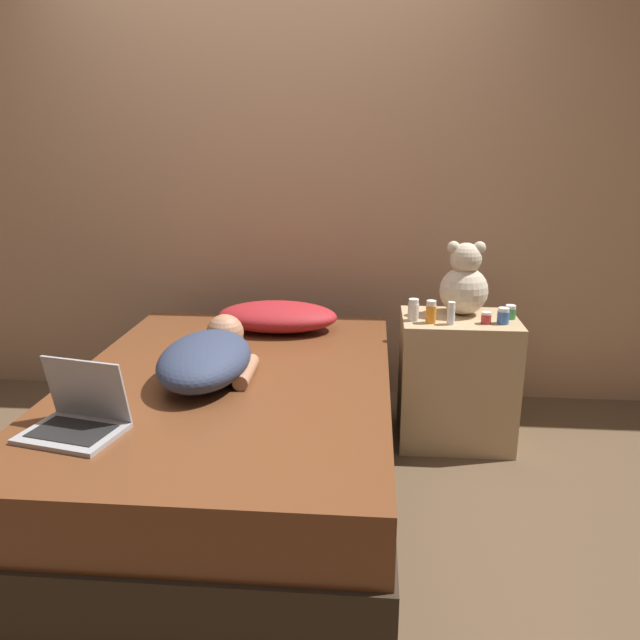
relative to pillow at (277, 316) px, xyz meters
The scene contains 14 objects.
ground_plane 0.90m from the pillow, 98.42° to the right, with size 12.00×12.00×0.00m, color brown.
wall_back 0.89m from the pillow, 99.76° to the left, with size 8.00×0.06×2.60m.
bed 0.74m from the pillow, 98.42° to the right, with size 1.30×1.87×0.54m.
nightstand 0.94m from the pillow, ahead, with size 0.55×0.41×0.64m.
pillow is the anchor object (origin of this frame).
person_lying 0.67m from the pillow, 105.33° to the right, with size 0.37×0.74×0.17m.
laptop 1.26m from the pillow, 112.41° to the right, with size 0.34×0.29×0.24m.
teddy_bear 0.93m from the pillow, ahead, with size 0.23×0.23×0.36m.
bottle_white 0.67m from the pillow, ahead, with size 0.05×0.05×0.10m.
bottle_blue 1.08m from the pillow, ahead, with size 0.05×0.05×0.08m.
bottle_clear 0.85m from the pillow, 10.62° to the right, with size 0.04×0.04×0.11m.
bottle_orange 0.76m from the pillow, 10.69° to the right, with size 0.05×0.05×0.11m.
bottle_green 1.12m from the pillow, ahead, with size 0.05×0.05×0.07m.
bottle_red 1.00m from the pillow, ahead, with size 0.05×0.05×0.06m.
Camera 1 is at (0.56, -2.29, 1.46)m, focal length 35.00 mm.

